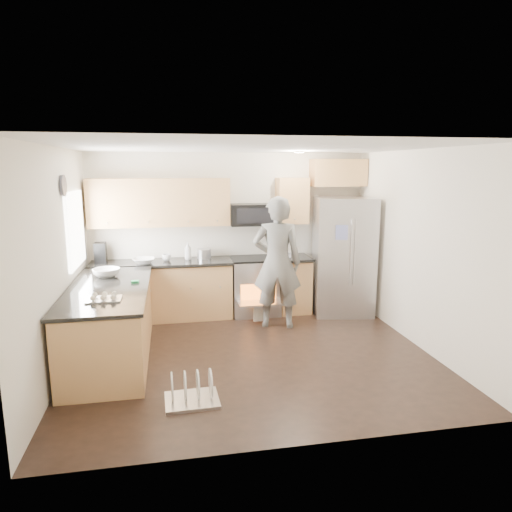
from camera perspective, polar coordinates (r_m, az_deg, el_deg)
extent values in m
plane|color=black|center=(5.99, -0.51, -12.24)|extent=(4.50, 4.50, 0.00)
cube|color=white|center=(7.56, -3.21, 2.89)|extent=(4.50, 0.04, 2.60)
cube|color=white|center=(3.71, 4.97, -5.69)|extent=(4.50, 0.04, 2.60)
cube|color=white|center=(5.67, -23.53, -0.74)|extent=(0.04, 4.00, 2.60)
cube|color=white|center=(6.39, 19.75, 0.77)|extent=(0.04, 4.00, 2.60)
cube|color=white|center=(5.51, -0.55, 13.46)|extent=(4.50, 4.00, 0.04)
cube|color=white|center=(6.59, -21.66, 3.13)|extent=(0.04, 1.00, 1.00)
cylinder|color=#F4E1C3|center=(6.78, 5.45, 12.82)|extent=(0.14, 0.14, 0.02)
cylinder|color=#474754|center=(6.00, -22.94, 8.11)|extent=(0.03, 0.26, 0.26)
cube|color=#BD854B|center=(7.38, -11.55, -4.39)|extent=(2.15, 0.60, 0.87)
cube|color=black|center=(7.26, -11.69, -0.83)|extent=(2.19, 0.64, 0.04)
cube|color=#BD854B|center=(7.63, 4.63, -3.67)|extent=(0.50, 0.60, 0.87)
cube|color=black|center=(7.52, 4.71, -0.23)|extent=(0.54, 0.64, 0.04)
cube|color=#BD854B|center=(7.27, -11.92, 6.56)|extent=(2.16, 0.33, 0.74)
cube|color=#BD854B|center=(7.53, 4.53, 6.90)|extent=(0.50, 0.33, 0.74)
cube|color=#BD854B|center=(7.76, 10.24, 10.21)|extent=(0.90, 0.33, 0.44)
imported|color=silver|center=(7.16, -13.84, -0.58)|extent=(0.34, 0.34, 0.08)
imported|color=silver|center=(7.31, -8.51, 0.64)|extent=(0.11, 0.11, 0.28)
imported|color=silver|center=(7.27, -11.12, -0.20)|extent=(0.14, 0.14, 0.11)
cylinder|color=#B7B7BC|center=(7.37, -6.53, 0.29)|extent=(0.23, 0.23, 0.15)
cube|color=black|center=(7.37, -18.86, 0.38)|extent=(0.17, 0.20, 0.31)
cylinder|color=#B7B7BC|center=(7.45, 4.02, 0.16)|extent=(0.10, 0.10, 0.08)
cube|color=#BD854B|center=(6.04, -17.71, -8.17)|extent=(0.90, 2.30, 0.87)
cube|color=black|center=(5.90, -17.97, -3.85)|extent=(0.96, 2.36, 0.04)
imported|color=silver|center=(6.42, -18.19, -1.99)|extent=(0.36, 0.36, 0.11)
cube|color=#32B05F|center=(5.99, -14.88, -3.13)|extent=(0.10, 0.07, 0.03)
cube|color=#B7B7BC|center=(5.32, -18.48, -4.84)|extent=(0.37, 0.28, 0.08)
cube|color=#B7B7BC|center=(7.47, -0.15, -3.85)|extent=(0.76, 0.62, 0.90)
cube|color=black|center=(7.36, -0.15, -0.35)|extent=(0.76, 0.60, 0.03)
cube|color=orange|center=(7.18, 0.31, -4.87)|extent=(0.56, 0.02, 0.34)
cube|color=#B7B7BC|center=(7.05, 0.57, -5.89)|extent=(0.70, 0.34, 0.03)
cube|color=white|center=(7.05, 0.65, -7.06)|extent=(0.24, 0.03, 0.28)
cube|color=black|center=(7.37, -0.33, 5.21)|extent=(0.76, 0.40, 0.34)
cube|color=#B7B7BC|center=(7.53, 10.86, -0.03)|extent=(1.04, 0.87, 1.90)
cylinder|color=#B7B7BC|center=(7.15, 11.75, 0.46)|extent=(0.02, 0.02, 1.03)
cylinder|color=#B7B7BC|center=(7.18, 12.21, 0.48)|extent=(0.02, 0.02, 1.03)
cube|color=pink|center=(7.29, 13.40, -1.07)|extent=(0.25, 0.05, 0.31)
cube|color=#9BA7F9|center=(7.05, 10.67, 2.90)|extent=(0.18, 0.04, 0.23)
imported|color=slate|center=(6.74, 2.65, -0.84)|extent=(0.81, 0.63, 1.96)
cube|color=#B7B7BC|center=(4.95, -8.01, -17.41)|extent=(0.56, 0.45, 0.03)
cylinder|color=silver|center=(4.86, -10.45, -15.80)|extent=(0.03, 0.30, 0.30)
cylinder|color=silver|center=(4.87, -8.86, -15.71)|extent=(0.03, 0.30, 0.30)
cylinder|color=silver|center=(4.88, -7.27, -15.62)|extent=(0.03, 0.30, 0.30)
cylinder|color=silver|center=(4.89, -5.69, -15.52)|extent=(0.03, 0.30, 0.30)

